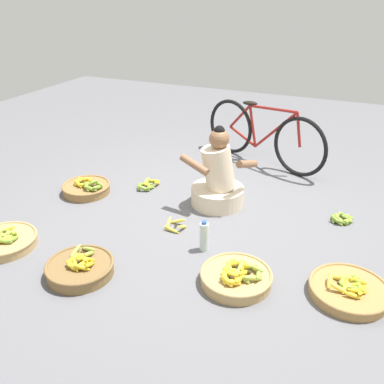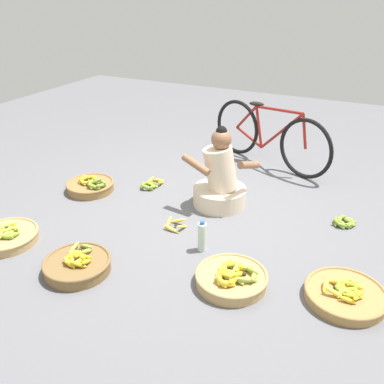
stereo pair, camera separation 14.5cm
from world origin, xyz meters
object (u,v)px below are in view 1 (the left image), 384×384
Objects in this scene: banana_basket_front_left at (4,241)px; loose_bananas_near_vendor at (147,185)px; banana_basket_back_center at (236,277)px; loose_bananas_back_right at (342,219)px; vendor_woman_front at (218,180)px; water_bottle at (204,237)px; banana_basket_mid_left at (86,188)px; loose_bananas_mid_right at (175,225)px; bicycle_leaning at (263,135)px; banana_basket_front_right at (349,290)px; banana_basket_front_center at (80,267)px.

banana_basket_front_left is 1.84× the size of loose_bananas_near_vendor.
banana_basket_back_center reaches higher than banana_basket_front_left.
vendor_woman_front is at bearing -173.27° from loose_bananas_back_right.
water_bottle is at bearing -77.41° from vendor_woman_front.
vendor_woman_front is 1.98m from banana_basket_front_left.
banana_basket_mid_left is (-1.90, 0.79, -0.00)m from banana_basket_back_center.
loose_bananas_back_right is (1.36, 0.72, -0.00)m from loose_bananas_mid_right.
bicycle_leaning reaches higher than loose_bananas_mid_right.
banana_basket_front_right is 2.98× the size of loose_bananas_mid_right.
banana_basket_front_center is (-1.88, -0.55, 0.01)m from banana_basket_front_right.
banana_basket_front_left is at bearing -91.36° from banana_basket_mid_left.
banana_basket_front_left is 1.96× the size of water_bottle.
bicycle_leaning is at bearing 100.77° from banana_basket_back_center.
loose_bananas_mid_right is (-0.19, -0.58, -0.23)m from vendor_woman_front.
banana_basket_front_center is 2.25× the size of loose_bananas_back_right.
loose_bananas_mid_right is at bearing -13.28° from banana_basket_mid_left.
banana_basket_front_center is at bearing -137.75° from water_bottle.
banana_basket_mid_left is 2.56m from loose_bananas_back_right.
loose_bananas_mid_right is 1.54m from loose_bananas_back_right.
banana_basket_front_left is 1.44m from loose_bananas_mid_right.
vendor_woman_front is at bearing 13.01° from banana_basket_mid_left.
loose_bananas_near_vendor is (-0.94, -1.15, -0.33)m from bicycle_leaning.
loose_bananas_mid_right is at bearing 167.83° from banana_basket_front_right.
banana_basket_front_left is 2.98m from loose_bananas_back_right.
loose_bananas_mid_right is at bearing -107.81° from vendor_woman_front.
water_bottle reaches higher than banana_basket_back_center.
water_bottle is (-0.38, 0.30, 0.07)m from banana_basket_back_center.
banana_basket_back_center reaches higher than loose_bananas_near_vendor.
banana_basket_front_left reaches higher than banana_basket_front_right.
banana_basket_front_right is 1.06m from loose_bananas_back_right.
banana_basket_front_left reaches higher than loose_bananas_back_right.
loose_bananas_back_right is (1.73, 1.60, -0.03)m from banana_basket_front_center.
loose_bananas_mid_right is 0.69× the size of water_bottle.
vendor_woman_front is at bearing 102.59° from water_bottle.
banana_basket_mid_left is 0.93× the size of banana_basket_front_left.
bicycle_leaning is 2.46m from banana_basket_front_right.
loose_bananas_back_right is 1.37m from water_bottle.
water_bottle reaches higher than loose_bananas_mid_right.
banana_basket_front_center is 1.39m from banana_basket_mid_left.
loose_bananas_near_vendor is at bearing 139.62° from water_bottle.
banana_basket_back_center reaches higher than loose_bananas_back_right.
bicycle_leaning is at bearing 91.76° from water_bottle.
banana_basket_front_left is 1.56m from loose_bananas_near_vendor.
banana_basket_front_right is 0.79m from banana_basket_back_center.
banana_basket_front_center reaches higher than banana_basket_front_right.
water_bottle is (1.55, 0.62, 0.07)m from banana_basket_front_left.
banana_basket_front_left is at bearing -119.57° from bicycle_leaning.
bicycle_leaning reaches higher than banana_basket_front_right.
banana_basket_mid_left reaches higher than banana_basket_front_left.
loose_bananas_mid_right is at bearing -152.06° from loose_bananas_back_right.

